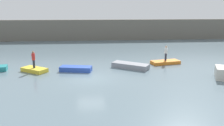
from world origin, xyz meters
name	(u,v)px	position (x,y,z in m)	size (l,w,h in m)	color
ground_plane	(91,78)	(0.00, 0.00, 0.00)	(120.00, 120.00, 0.00)	slate
embankment_wall	(92,30)	(0.00, 23.80, 1.92)	(80.00, 1.20, 3.85)	#666056
rowboat_yellow	(34,70)	(-5.59, 2.60, 0.20)	(2.62, 1.22, 0.39)	gold
rowboat_blue	(76,69)	(-1.49, 2.46, 0.24)	(3.13, 1.13, 0.48)	#2B4CAD
rowboat_grey	(130,66)	(4.14, 3.18, 0.26)	(3.85, 1.30, 0.52)	gray
rowboat_orange	(165,62)	(8.37, 4.70, 0.18)	(3.19, 1.28, 0.35)	orange
person_white_shirt	(166,52)	(8.37, 4.70, 1.30)	(0.32, 0.32, 1.70)	#232838
person_red_shirt	(33,59)	(-5.59, 2.60, 1.33)	(0.32, 0.32, 1.69)	#232838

